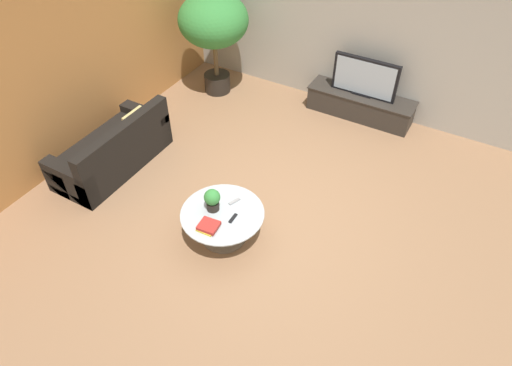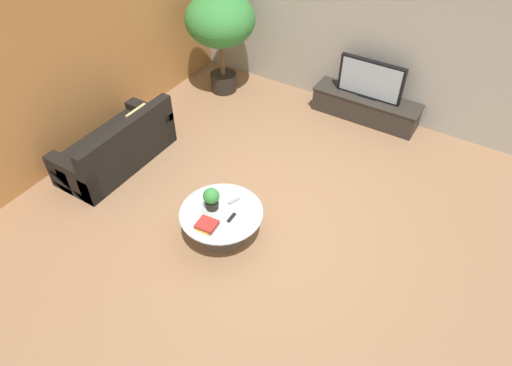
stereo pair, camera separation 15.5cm
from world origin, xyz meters
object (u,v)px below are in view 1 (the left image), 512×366
Objects in this scene: potted_palm_tall at (214,24)px; potted_plant_tabletop at (212,199)px; couch_by_wall at (114,151)px; coffee_table at (223,220)px; television at (365,78)px; media_console at (360,105)px.

potted_palm_tall reaches higher than potted_plant_tabletop.
coffee_table is at bearing 79.91° from couch_by_wall.
couch_by_wall is 5.90× the size of potted_plant_tabletop.
potted_plant_tabletop is (1.92, -2.98, -0.68)m from potted_palm_tall.
media_console is at bearing 90.00° from television.
media_console is at bearing 81.24° from coffee_table.
couch_by_wall is 1.00× the size of potted_palm_tall.
media_console is 2.86m from potted_palm_tall.
television is at bearing 81.24° from coffee_table.
potted_palm_tall reaches higher than coffee_table.
media_console is 1.73× the size of coffee_table.
couch_by_wall is (-2.19, 0.39, -0.03)m from coffee_table.
potted_palm_tall is 5.89× the size of potted_plant_tabletop.
couch_by_wall is at bearing -92.98° from potted_palm_tall.
potted_palm_tall is at bearing 177.02° from couch_by_wall.
television is (-0.00, -0.00, 0.52)m from media_console.
couch_by_wall is (-2.73, -3.12, 0.06)m from media_console.
couch_by_wall reaches higher than coffee_table.
media_console is at bearing 138.77° from couch_by_wall.
television reaches higher than potted_plant_tabletop.
coffee_table is 0.58× the size of potted_palm_tall.
potted_plant_tabletop is at bearing -57.24° from potted_palm_tall.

